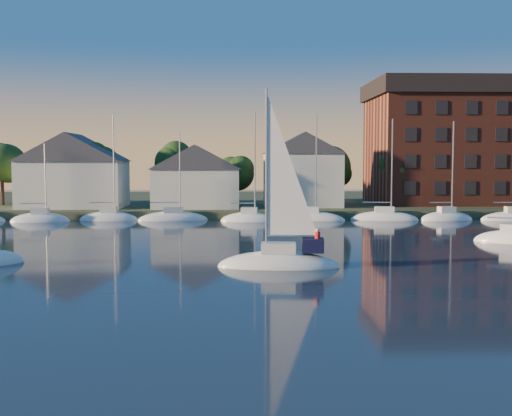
{
  "coord_description": "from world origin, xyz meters",
  "views": [
    {
      "loc": [
        -1.06,
        -26.46,
        7.16
      ],
      "look_at": [
        0.57,
        22.0,
        3.53
      ],
      "focal_mm": 45.0,
      "sensor_mm": 36.0,
      "label": 1
    }
  ],
  "objects_px": {
    "drifting_sailboat_right": "(511,242)",
    "clubhouse_west": "(74,170)",
    "clubhouse_east": "(302,169)",
    "clubhouse_centre": "(196,176)",
    "hero_sailboat": "(281,259)",
    "condo_block": "(478,142)"
  },
  "relations": [
    {
      "from": "clubhouse_west",
      "to": "clubhouse_east",
      "type": "xyz_separation_m",
      "value": [
        30.0,
        1.0,
        0.07
      ]
    },
    {
      "from": "clubhouse_centre",
      "to": "drifting_sailboat_right",
      "type": "relative_size",
      "value": 1.12
    },
    {
      "from": "clubhouse_east",
      "to": "drifting_sailboat_right",
      "type": "relative_size",
      "value": 1.02
    },
    {
      "from": "clubhouse_west",
      "to": "drifting_sailboat_right",
      "type": "bearing_deg",
      "value": -33.9
    },
    {
      "from": "clubhouse_west",
      "to": "hero_sailboat",
      "type": "distance_m",
      "value": 48.73
    },
    {
      "from": "drifting_sailboat_right",
      "to": "clubhouse_east",
      "type": "bearing_deg",
      "value": 146.84
    },
    {
      "from": "condo_block",
      "to": "clubhouse_centre",
      "type": "bearing_deg",
      "value": -168.76
    },
    {
      "from": "clubhouse_centre",
      "to": "clubhouse_east",
      "type": "relative_size",
      "value": 1.1
    },
    {
      "from": "clubhouse_west",
      "to": "hero_sailboat",
      "type": "relative_size",
      "value": 1.05
    },
    {
      "from": "clubhouse_centre",
      "to": "drifting_sailboat_right",
      "type": "distance_m",
      "value": 41.37
    },
    {
      "from": "clubhouse_centre",
      "to": "hero_sailboat",
      "type": "distance_m",
      "value": 42.08
    },
    {
      "from": "clubhouse_west",
      "to": "drifting_sailboat_right",
      "type": "xyz_separation_m",
      "value": [
        44.9,
        -30.17,
        -5.83
      ]
    },
    {
      "from": "hero_sailboat",
      "to": "clubhouse_east",
      "type": "bearing_deg",
      "value": -93.34
    },
    {
      "from": "clubhouse_east",
      "to": "drifting_sailboat_right",
      "type": "height_order",
      "value": "clubhouse_east"
    },
    {
      "from": "drifting_sailboat_right",
      "to": "clubhouse_west",
      "type": "bearing_deg",
      "value": 177.39
    },
    {
      "from": "clubhouse_west",
      "to": "clubhouse_centre",
      "type": "relative_size",
      "value": 1.18
    },
    {
      "from": "clubhouse_east",
      "to": "hero_sailboat",
      "type": "xyz_separation_m",
      "value": [
        -5.99,
        -43.06,
        -5.44
      ]
    },
    {
      "from": "clubhouse_east",
      "to": "drifting_sailboat_right",
      "type": "bearing_deg",
      "value": -64.45
    },
    {
      "from": "hero_sailboat",
      "to": "condo_block",
      "type": "bearing_deg",
      "value": -118.56
    },
    {
      "from": "condo_block",
      "to": "clubhouse_west",
      "type": "bearing_deg",
      "value": -172.93
    },
    {
      "from": "clubhouse_east",
      "to": "clubhouse_centre",
      "type": "bearing_deg",
      "value": -171.87
    },
    {
      "from": "clubhouse_west",
      "to": "clubhouse_east",
      "type": "distance_m",
      "value": 30.02
    }
  ]
}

